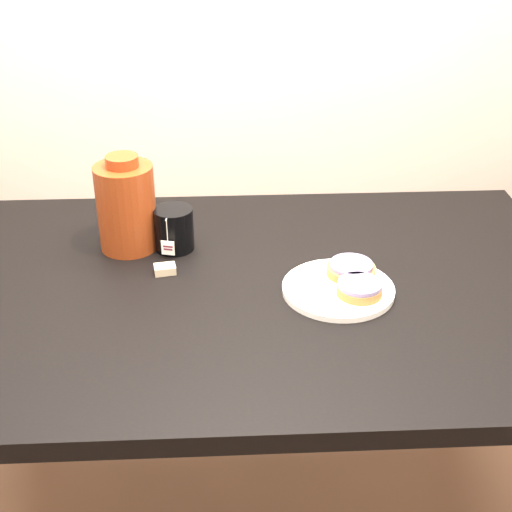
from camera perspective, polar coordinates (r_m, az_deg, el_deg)
The scene contains 7 objects.
table at distance 1.54m, azimuth -0.26°, elevation -4.88°, with size 1.40×0.90×0.75m.
plate at distance 1.47m, azimuth 6.59°, elevation -2.58°, with size 0.23×0.23×0.02m.
bagel_back at distance 1.51m, azimuth 7.61°, elevation -1.03°, with size 0.13×0.13×0.03m.
bagel_front at distance 1.44m, azimuth 8.28°, elevation -2.58°, with size 0.12×0.12×0.03m.
mug at distance 1.62m, azimuth -6.66°, elevation 2.19°, with size 0.14×0.11×0.10m.
teabag_pouch at distance 1.54m, azimuth -7.29°, elevation -1.05°, with size 0.04×0.03×0.02m, color #C6B793.
bagel_package at distance 1.62m, azimuth -10.34°, elevation 3.96°, with size 0.17×0.17×0.22m.
Camera 1 is at (-0.06, -1.27, 1.53)m, focal length 50.00 mm.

